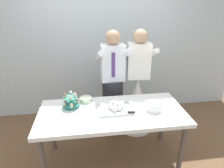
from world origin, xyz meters
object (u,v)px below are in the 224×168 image
at_px(round_cake, 86,100).
at_px(person_bride, 137,97).
at_px(cupcake_stand, 70,101).
at_px(dessert_table, 112,116).
at_px(person_groom, 113,90).
at_px(main_cake_tray, 115,107).
at_px(plate_stack, 154,106).

distance_m(round_cake, person_bride, 0.94).
bearing_deg(round_cake, cupcake_stand, -153.11).
xyz_separation_m(dessert_table, person_groom, (0.10, 0.64, 0.05)).
xyz_separation_m(main_cake_tray, plate_stack, (0.48, -0.06, 0.01)).
xyz_separation_m(dessert_table, round_cake, (-0.32, 0.27, 0.11)).
bearing_deg(cupcake_stand, dessert_table, -18.77).
relative_size(dessert_table, plate_stack, 9.14).
bearing_deg(person_bride, cupcake_stand, -153.16).
bearing_deg(plate_stack, main_cake_tray, 172.58).
bearing_deg(person_bride, person_groom, -174.28).
bearing_deg(round_cake, main_cake_tray, -34.72).
bearing_deg(person_groom, dessert_table, -98.54).
bearing_deg(cupcake_stand, person_groom, 37.76).
height_order(cupcake_stand, person_groom, person_groom).
xyz_separation_m(main_cake_tray, person_bride, (0.45, 0.66, -0.23)).
bearing_deg(cupcake_stand, plate_stack, -11.71).
xyz_separation_m(main_cake_tray, person_groom, (0.05, 0.62, -0.07)).
bearing_deg(round_cake, person_groom, 41.98).
xyz_separation_m(cupcake_stand, plate_stack, (1.03, -0.21, -0.03)).
xyz_separation_m(cupcake_stand, main_cake_tray, (0.55, -0.15, -0.05)).
height_order(dessert_table, plate_stack, plate_stack).
distance_m(dessert_table, cupcake_stand, 0.56).
relative_size(cupcake_stand, plate_stack, 1.17).
xyz_separation_m(round_cake, person_groom, (0.41, 0.37, -0.06)).
bearing_deg(plate_stack, dessert_table, 175.58).
relative_size(dessert_table, cupcake_stand, 7.83).
bearing_deg(person_bride, plate_stack, -88.24).
distance_m(round_cake, person_groom, 0.56).
distance_m(cupcake_stand, main_cake_tray, 0.57).
height_order(cupcake_stand, person_bride, person_bride).
distance_m(person_groom, person_bride, 0.43).
height_order(main_cake_tray, person_groom, person_groom).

